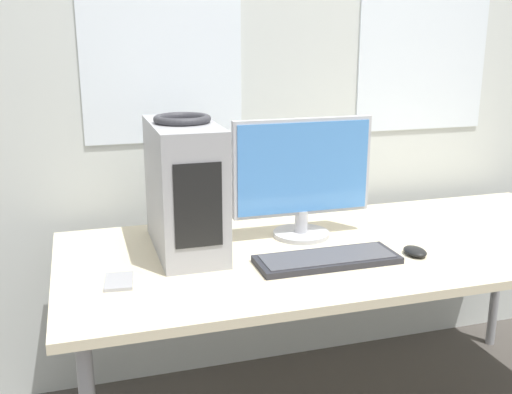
{
  "coord_description": "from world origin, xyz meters",
  "views": [
    {
      "loc": [
        -0.88,
        -1.33,
        1.4
      ],
      "look_at": [
        -0.35,
        0.42,
        0.9
      ],
      "focal_mm": 42.0,
      "sensor_mm": 36.0,
      "label": 1
    }
  ],
  "objects_px": {
    "headphones": "(182,119)",
    "pc_tower": "(184,187)",
    "cell_phone": "(119,281)",
    "monitor_main": "(302,176)",
    "mouse": "(415,251)",
    "keyboard": "(327,259)"
  },
  "relations": [
    {
      "from": "monitor_main",
      "to": "cell_phone",
      "type": "bearing_deg",
      "value": -160.23
    },
    {
      "from": "pc_tower",
      "to": "keyboard",
      "type": "relative_size",
      "value": 1.0
    },
    {
      "from": "headphones",
      "to": "cell_phone",
      "type": "relative_size",
      "value": 1.4
    },
    {
      "from": "mouse",
      "to": "cell_phone",
      "type": "xyz_separation_m",
      "value": [
        -0.94,
        0.05,
        -0.01
      ]
    },
    {
      "from": "mouse",
      "to": "headphones",
      "type": "bearing_deg",
      "value": 158.51
    },
    {
      "from": "monitor_main",
      "to": "mouse",
      "type": "distance_m",
      "value": 0.45
    },
    {
      "from": "keyboard",
      "to": "headphones",
      "type": "bearing_deg",
      "value": 147.47
    },
    {
      "from": "pc_tower",
      "to": "keyboard",
      "type": "xyz_separation_m",
      "value": [
        0.4,
        -0.25,
        -0.2
      ]
    },
    {
      "from": "monitor_main",
      "to": "mouse",
      "type": "relative_size",
      "value": 5.2
    },
    {
      "from": "pc_tower",
      "to": "headphones",
      "type": "relative_size",
      "value": 2.48
    },
    {
      "from": "headphones",
      "to": "mouse",
      "type": "distance_m",
      "value": 0.86
    },
    {
      "from": "headphones",
      "to": "pc_tower",
      "type": "bearing_deg",
      "value": -90.0
    },
    {
      "from": "keyboard",
      "to": "mouse",
      "type": "relative_size",
      "value": 4.73
    },
    {
      "from": "headphones",
      "to": "keyboard",
      "type": "relative_size",
      "value": 0.4
    },
    {
      "from": "pc_tower",
      "to": "mouse",
      "type": "relative_size",
      "value": 4.73
    },
    {
      "from": "keyboard",
      "to": "mouse",
      "type": "height_order",
      "value": "mouse"
    },
    {
      "from": "pc_tower",
      "to": "monitor_main",
      "type": "xyz_separation_m",
      "value": [
        0.41,
        0.01,
        0.01
      ]
    },
    {
      "from": "pc_tower",
      "to": "mouse",
      "type": "distance_m",
      "value": 0.78
    },
    {
      "from": "mouse",
      "to": "pc_tower",
      "type": "bearing_deg",
      "value": 158.56
    },
    {
      "from": "headphones",
      "to": "keyboard",
      "type": "height_order",
      "value": "headphones"
    },
    {
      "from": "pc_tower",
      "to": "monitor_main",
      "type": "bearing_deg",
      "value": 0.95
    },
    {
      "from": "cell_phone",
      "to": "monitor_main",
      "type": "bearing_deg",
      "value": 26.13
    }
  ]
}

